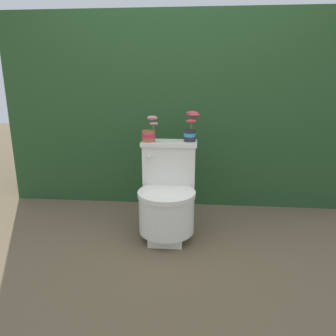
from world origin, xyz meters
name	(u,v)px	position (x,y,z in m)	size (l,w,h in m)	color
ground_plane	(172,239)	(0.00, 0.00, 0.00)	(12.00, 12.00, 0.00)	brown
hedge_backdrop	(181,109)	(0.00, 1.14, 0.89)	(3.31, 0.81, 1.79)	#234723
toilet	(168,197)	(-0.04, 0.08, 0.32)	(0.44, 0.57, 0.72)	silver
potted_plant_left	(149,133)	(-0.20, 0.22, 0.79)	(0.13, 0.11, 0.20)	#9E5638
potted_plant_midleft	(191,128)	(0.12, 0.26, 0.83)	(0.12, 0.12, 0.24)	#262628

